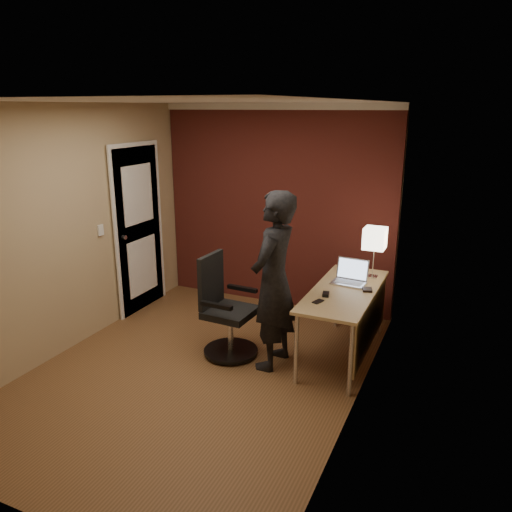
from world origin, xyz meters
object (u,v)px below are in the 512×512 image
object	(u,v)px
mouse	(326,294)
wallet	(367,290)
desk_lamp	(375,239)
office_chair	(225,312)
phone	(318,301)
desk	(351,303)
laptop	(351,276)
person	(274,281)

from	to	relation	value
mouse	wallet	bearing A→B (deg)	30.60
desk_lamp	office_chair	distance (m)	1.72
office_chair	desk_lamp	bearing A→B (deg)	34.93
office_chair	mouse	bearing A→B (deg)	10.16
phone	office_chair	size ratio (longest dim) A/B	0.11
desk	wallet	bearing A→B (deg)	20.89
desk	wallet	xyz separation A→B (m)	(0.14, 0.05, 0.14)
desk_lamp	laptop	bearing A→B (deg)	-125.63
desk	phone	world-z (taller)	phone
mouse	desk_lamp	bearing A→B (deg)	56.64
desk	office_chair	bearing A→B (deg)	-160.44
wallet	desk_lamp	bearing A→B (deg)	95.15
mouse	office_chair	world-z (taller)	office_chair
phone	wallet	xyz separation A→B (m)	(0.35, 0.48, 0.01)
desk	desk_lamp	xyz separation A→B (m)	(0.10, 0.48, 0.55)
wallet	office_chair	bearing A→B (deg)	-160.30
desk_lamp	laptop	distance (m)	0.46
desk	desk_lamp	world-z (taller)	desk_lamp
wallet	person	xyz separation A→B (m)	(-0.79, -0.48, 0.13)
desk	phone	bearing A→B (deg)	-116.62
laptop	wallet	size ratio (longest dim) A/B	3.15
desk	laptop	xyz separation A→B (m)	(-0.07, 0.23, 0.19)
desk	wallet	size ratio (longest dim) A/B	13.64
mouse	person	distance (m)	0.51
wallet	person	world-z (taller)	person
desk_lamp	wallet	size ratio (longest dim) A/B	4.86
laptop	office_chair	world-z (taller)	office_chair
wallet	office_chair	xyz separation A→B (m)	(-1.33, -0.48, -0.29)
laptop	person	world-z (taller)	person
desk	mouse	bearing A→B (deg)	-128.39
phone	mouse	bearing A→B (deg)	102.33
mouse	phone	world-z (taller)	mouse
desk_lamp	office_chair	size ratio (longest dim) A/B	0.52
laptop	mouse	distance (m)	0.50
laptop	wallet	bearing A→B (deg)	-40.53
mouse	office_chair	size ratio (longest dim) A/B	0.10
person	desk_lamp	bearing A→B (deg)	143.09
mouse	wallet	world-z (taller)	mouse
desk_lamp	laptop	xyz separation A→B (m)	(-0.17, -0.24, -0.35)
office_chair	phone	bearing A→B (deg)	-0.18
laptop	phone	distance (m)	0.68
laptop	desk	bearing A→B (deg)	-72.37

